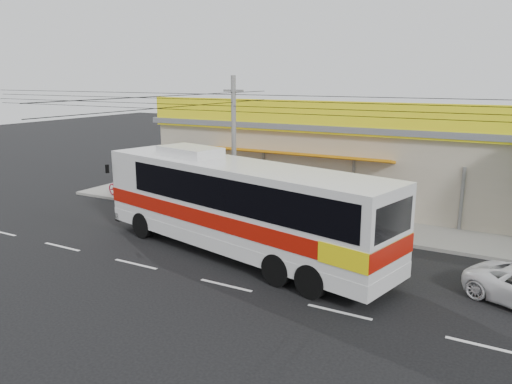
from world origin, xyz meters
TOP-DOWN VIEW (x-y plane):
  - ground at (0.00, 0.00)m, footprint 120.00×120.00m
  - sidewalk at (0.00, 6.00)m, footprint 30.00×3.20m
  - lane_markings at (0.00, -2.50)m, footprint 50.00×0.12m
  - storefront_building at (-0.01, 11.54)m, footprint 22.60×9.20m
  - coach_bus at (-0.98, 0.18)m, footprint 13.35×5.70m
  - motorbike_red at (-11.88, 4.73)m, footprint 2.09×1.19m
  - motorbike_dark at (-7.05, 5.39)m, footprint 1.93×0.67m
  - utility_pole at (-3.77, 4.20)m, footprint 34.00×14.00m

SIDE VIEW (x-z plane):
  - ground at x=0.00m, z-range 0.00..0.00m
  - lane_markings at x=0.00m, z-range -0.01..0.01m
  - sidewalk at x=0.00m, z-range 0.00..0.15m
  - motorbike_red at x=-11.88m, z-range 0.15..1.19m
  - motorbike_dark at x=-7.05m, z-range 0.15..1.29m
  - coach_bus at x=-0.98m, z-range 0.14..4.17m
  - storefront_building at x=-0.01m, z-range -0.55..5.15m
  - utility_pole at x=-3.77m, z-range 2.24..9.15m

